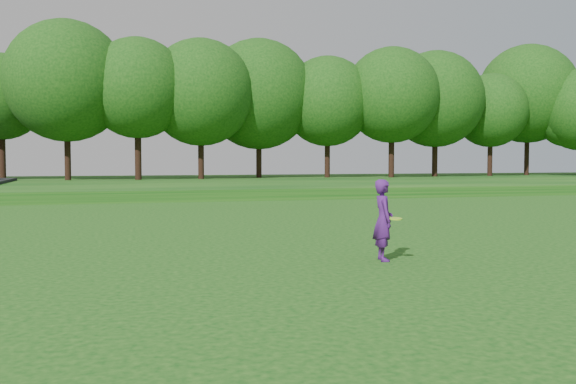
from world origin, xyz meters
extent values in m
plane|color=#0C4210|center=(0.00, 0.00, 0.00)|extent=(140.00, 140.00, 0.00)
cube|color=#0C4210|center=(0.00, 34.00, 0.30)|extent=(130.00, 30.00, 0.60)
cube|color=gray|center=(0.00, 20.00, 0.02)|extent=(130.00, 1.60, 0.04)
imported|color=#4E1971|center=(0.08, -0.83, 0.88)|extent=(0.51, 0.70, 1.76)
cylinder|color=#A0DE23|center=(0.23, -1.15, 0.94)|extent=(0.27, 0.27, 0.05)
camera|label=1|loc=(-5.66, -13.51, 2.21)|focal=40.00mm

